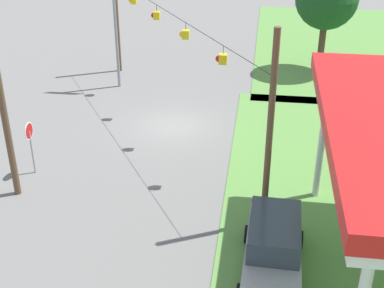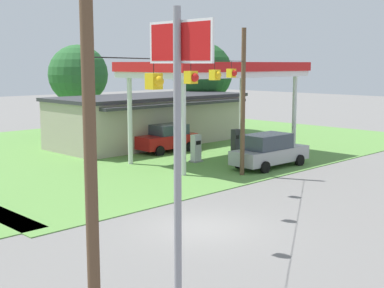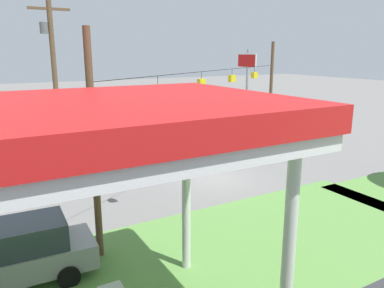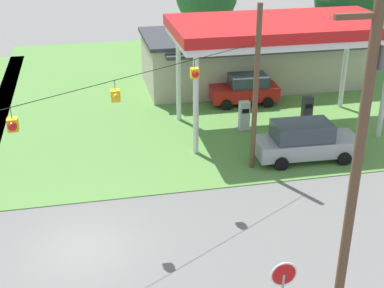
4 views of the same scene
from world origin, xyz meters
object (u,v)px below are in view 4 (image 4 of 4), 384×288
at_px(gas_station_canopy, 282,30).
at_px(car_at_pumps_front, 305,141).
at_px(gas_station_store, 254,58).
at_px(car_at_pumps_rear, 245,89).
at_px(utility_pole_main, 360,157).
at_px(stop_sign_roadside, 283,282).
at_px(fuel_pump_far, 307,112).
at_px(fuel_pump_near, 244,117).

xyz_separation_m(gas_station_canopy, car_at_pumps_front, (-0.01, -4.10, -4.52)).
height_order(gas_station_store, car_at_pumps_rear, gas_station_store).
distance_m(gas_station_store, car_at_pumps_rear, 4.27).
distance_m(car_at_pumps_front, utility_pole_main, 12.22).
distance_m(car_at_pumps_rear, stop_sign_roadside, 19.53).
bearing_deg(fuel_pump_far, car_at_pumps_front, -114.29).
height_order(fuel_pump_far, car_at_pumps_rear, car_at_pumps_rear).
bearing_deg(car_at_pumps_front, fuel_pump_far, 67.66).
relative_size(fuel_pump_near, car_at_pumps_rear, 0.40).
distance_m(gas_station_canopy, utility_pole_main, 15.26).
distance_m(gas_station_canopy, gas_station_store, 8.79).
relative_size(car_at_pumps_front, utility_pole_main, 0.51).
bearing_deg(stop_sign_roadside, car_at_pumps_rear, -104.03).
bearing_deg(car_at_pumps_rear, gas_station_canopy, 99.72).
bearing_deg(gas_station_store, gas_station_canopy, -98.96).
height_order(car_at_pumps_front, stop_sign_roadside, stop_sign_roadside).
distance_m(fuel_pump_far, car_at_pumps_front, 4.51).
bearing_deg(utility_pole_main, fuel_pump_far, 70.33).
relative_size(gas_station_store, car_at_pumps_front, 2.93).
xyz_separation_m(gas_station_canopy, utility_pole_main, (-3.47, -14.87, 0.11)).
bearing_deg(fuel_pump_near, gas_station_store, 68.60).
bearing_deg(gas_station_store, utility_pole_main, -101.70).
xyz_separation_m(gas_station_store, car_at_pumps_front, (-1.25, -11.99, -0.83)).
xyz_separation_m(fuel_pump_near, stop_sign_roadside, (-3.42, -14.82, 1.00)).
bearing_deg(gas_station_canopy, car_at_pumps_rear, 97.51).
bearing_deg(gas_station_canopy, car_at_pumps_front, -90.07).
relative_size(fuel_pump_far, car_at_pumps_front, 0.33).
relative_size(fuel_pump_near, utility_pole_main, 0.17).
xyz_separation_m(fuel_pump_far, utility_pole_main, (-5.31, -14.86, 4.82)).
bearing_deg(car_at_pumps_front, fuel_pump_near, 116.11).
distance_m(gas_station_canopy, stop_sign_roadside, 16.16).
relative_size(gas_station_store, fuel_pump_far, 8.83).
bearing_deg(car_at_pumps_rear, car_at_pumps_front, 95.94).
relative_size(car_at_pumps_front, stop_sign_roadside, 2.06).
distance_m(gas_station_canopy, fuel_pump_near, 5.06).
bearing_deg(fuel_pump_far, gas_station_canopy, 179.95).
bearing_deg(gas_station_canopy, gas_station_store, 81.04).
relative_size(gas_station_store, stop_sign_roadside, 6.04).
height_order(gas_station_store, fuel_pump_near, gas_station_store).
xyz_separation_m(gas_station_canopy, gas_station_store, (1.24, 7.88, -3.69)).
bearing_deg(utility_pole_main, car_at_pumps_front, 72.17).
distance_m(gas_station_canopy, fuel_pump_far, 5.06).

